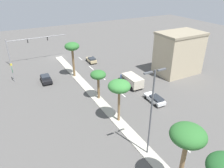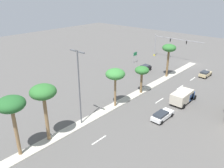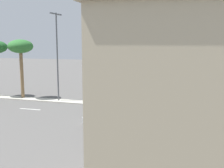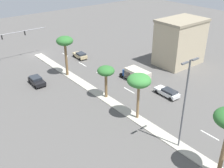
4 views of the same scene
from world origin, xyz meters
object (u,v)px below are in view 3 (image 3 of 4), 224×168
(palm_tree_trailing, at_px, (177,71))
(box_truck, at_px, (188,119))
(commercial_building, at_px, (203,123))
(sedan_white_left, at_px, (106,119))
(street_lamp_trailing, at_px, (57,51))
(palm_tree_right, at_px, (113,58))
(palm_tree_center, at_px, (21,48))

(palm_tree_trailing, height_order, box_truck, palm_tree_trailing)
(commercial_building, relative_size, sedan_white_left, 2.22)
(palm_tree_trailing, bearing_deg, street_lamp_trailing, 88.55)
(commercial_building, xyz_separation_m, palm_tree_right, (21.59, 10.09, 1.25))
(palm_tree_trailing, relative_size, box_truck, 0.91)
(palm_tree_trailing, xyz_separation_m, street_lamp_trailing, (0.40, 15.70, 2.12))
(palm_tree_trailing, distance_m, palm_tree_right, 7.95)
(box_truck, bearing_deg, palm_tree_center, 68.87)
(palm_tree_center, bearing_deg, box_truck, -111.13)
(palm_tree_trailing, xyz_separation_m, box_truck, (-8.27, -1.60, -3.43))
(street_lamp_trailing, bearing_deg, palm_tree_right, -91.63)
(street_lamp_trailing, height_order, box_truck, street_lamp_trailing)
(palm_tree_right, relative_size, palm_tree_center, 0.85)
(commercial_building, xyz_separation_m, palm_tree_center, (22.08, 23.77, 2.36))
(street_lamp_trailing, relative_size, sedan_white_left, 2.57)
(palm_tree_center, xyz_separation_m, sedan_white_left, (-9.10, -15.43, -6.49))
(commercial_building, height_order, box_truck, commercial_building)
(palm_tree_right, relative_size, box_truck, 1.15)
(commercial_building, xyz_separation_m, palm_tree_trailing, (21.42, 2.26, -0.12))
(street_lamp_trailing, bearing_deg, sedan_white_left, -132.57)
(sedan_white_left, bearing_deg, palm_tree_trailing, -35.79)
(commercial_building, bearing_deg, sedan_white_left, 32.72)
(palm_tree_right, xyz_separation_m, street_lamp_trailing, (0.22, 7.88, 0.75))
(palm_tree_center, relative_size, sedan_white_left, 1.82)
(palm_tree_center, height_order, street_lamp_trailing, street_lamp_trailing)
(palm_tree_right, bearing_deg, box_truck, -131.85)
(palm_tree_right, distance_m, box_truck, 13.54)
(commercial_building, distance_m, box_truck, 13.64)
(commercial_building, height_order, palm_tree_center, commercial_building)
(street_lamp_trailing, bearing_deg, palm_tree_trailing, -91.45)
(street_lamp_trailing, bearing_deg, commercial_building, -140.54)
(palm_tree_trailing, xyz_separation_m, palm_tree_right, (0.17, 7.83, 1.37))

